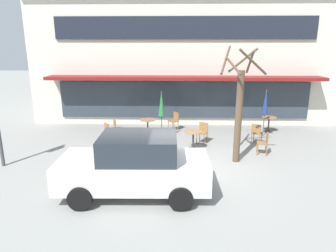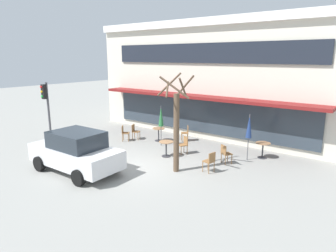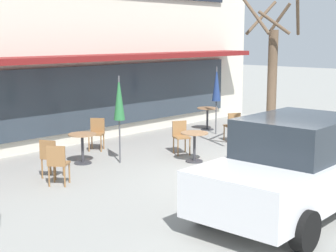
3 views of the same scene
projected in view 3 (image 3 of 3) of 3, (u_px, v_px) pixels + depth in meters
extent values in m
plane|color=gray|center=(254.00, 179.00, 11.49)|extent=(80.00, 80.00, 0.00)
cube|color=beige|center=(11.00, 28.00, 17.62)|extent=(16.24, 8.00, 6.90)
cube|color=maroon|center=(96.00, 58.00, 14.72)|extent=(13.80, 1.10, 0.16)
cube|color=#2D3842|center=(87.00, 98.00, 15.25)|extent=(12.99, 0.10, 1.90)
cylinder|color=#333338|center=(207.00, 129.00, 17.64)|extent=(0.44, 0.44, 0.03)
cylinder|color=#333338|center=(207.00, 119.00, 17.57)|extent=(0.07, 0.07, 0.70)
cylinder|color=#99704C|center=(207.00, 108.00, 17.51)|extent=(0.70, 0.70, 0.03)
cylinder|color=#333338|center=(194.00, 161.00, 13.11)|extent=(0.44, 0.44, 0.03)
cylinder|color=#333338|center=(194.00, 147.00, 13.05)|extent=(0.07, 0.07, 0.70)
cylinder|color=#99704C|center=(195.00, 133.00, 12.98)|extent=(0.70, 0.70, 0.03)
cylinder|color=#333338|center=(83.00, 163.00, 12.93)|extent=(0.44, 0.44, 0.03)
cylinder|color=#333338|center=(83.00, 149.00, 12.87)|extent=(0.07, 0.07, 0.70)
cylinder|color=#99704C|center=(82.00, 134.00, 12.81)|extent=(0.70, 0.70, 0.03)
cylinder|color=#4C4C51|center=(119.00, 120.00, 12.82)|extent=(0.04, 0.04, 2.20)
cone|color=#286B38|center=(119.00, 98.00, 12.73)|extent=(0.28, 0.28, 1.10)
cylinder|color=#4C4C51|center=(216.00, 101.00, 16.63)|extent=(0.04, 0.04, 2.20)
cone|color=navy|center=(217.00, 84.00, 16.54)|extent=(0.28, 0.28, 1.10)
cylinder|color=olive|center=(54.00, 172.00, 11.21)|extent=(0.04, 0.04, 0.45)
cylinder|color=olive|center=(69.00, 173.00, 11.18)|extent=(0.04, 0.04, 0.45)
cylinder|color=olive|center=(49.00, 176.00, 10.88)|extent=(0.04, 0.04, 0.45)
cylinder|color=olive|center=(65.00, 177.00, 10.85)|extent=(0.04, 0.04, 0.45)
cube|color=olive|center=(59.00, 164.00, 10.99)|extent=(0.56, 0.56, 0.04)
cube|color=olive|center=(56.00, 155.00, 10.77)|extent=(0.27, 0.34, 0.40)
cylinder|color=olive|center=(50.00, 165.00, 11.83)|extent=(0.04, 0.04, 0.45)
cylinder|color=olive|center=(63.00, 167.00, 11.72)|extent=(0.04, 0.04, 0.45)
cylinder|color=olive|center=(42.00, 169.00, 11.51)|extent=(0.04, 0.04, 0.45)
cylinder|color=olive|center=(55.00, 170.00, 11.40)|extent=(0.04, 0.04, 0.45)
cube|color=olive|center=(52.00, 157.00, 11.57)|extent=(0.53, 0.53, 0.04)
cube|color=olive|center=(48.00, 149.00, 11.37)|extent=(0.20, 0.38, 0.40)
cylinder|color=olive|center=(190.00, 147.00, 13.81)|extent=(0.04, 0.04, 0.45)
cylinder|color=olive|center=(178.00, 148.00, 13.70)|extent=(0.04, 0.04, 0.45)
cylinder|color=olive|center=(185.00, 144.00, 14.13)|extent=(0.04, 0.04, 0.45)
cylinder|color=olive|center=(174.00, 145.00, 14.01)|extent=(0.04, 0.04, 0.45)
cube|color=olive|center=(182.00, 137.00, 13.87)|extent=(0.54, 0.54, 0.04)
cube|color=olive|center=(179.00, 128.00, 14.00)|extent=(0.37, 0.22, 0.40)
cylinder|color=olive|center=(224.00, 133.00, 15.79)|extent=(0.04, 0.04, 0.45)
cylinder|color=olive|center=(234.00, 133.00, 15.89)|extent=(0.04, 0.04, 0.45)
cylinder|color=olive|center=(229.00, 135.00, 15.47)|extent=(0.04, 0.04, 0.45)
cylinder|color=olive|center=(239.00, 134.00, 15.57)|extent=(0.04, 0.04, 0.45)
cube|color=olive|center=(232.00, 126.00, 15.64)|extent=(0.55, 0.55, 0.04)
cube|color=olive|center=(234.00, 120.00, 15.43)|extent=(0.37, 0.24, 0.40)
cylinder|color=olive|center=(268.00, 142.00, 14.41)|extent=(0.04, 0.04, 0.45)
cylinder|color=olive|center=(259.00, 140.00, 14.68)|extent=(0.04, 0.04, 0.45)
cylinder|color=olive|center=(277.00, 141.00, 14.61)|extent=(0.04, 0.04, 0.45)
cylinder|color=olive|center=(268.00, 139.00, 14.88)|extent=(0.04, 0.04, 0.45)
cube|color=olive|center=(268.00, 132.00, 14.60)|extent=(0.47, 0.47, 0.04)
cube|color=olive|center=(273.00, 124.00, 14.67)|extent=(0.11, 0.40, 0.40)
cylinder|color=olive|center=(101.00, 144.00, 14.20)|extent=(0.04, 0.04, 0.45)
cylinder|color=olive|center=(89.00, 144.00, 14.23)|extent=(0.04, 0.04, 0.45)
cylinder|color=olive|center=(104.00, 141.00, 14.53)|extent=(0.04, 0.04, 0.45)
cylinder|color=olive|center=(92.00, 141.00, 14.56)|extent=(0.04, 0.04, 0.45)
cube|color=olive|center=(96.00, 134.00, 14.34)|extent=(0.56, 0.56, 0.04)
cube|color=olive|center=(97.00, 125.00, 14.48)|extent=(0.28, 0.34, 0.40)
cube|color=silver|center=(293.00, 177.00, 9.06)|extent=(4.25, 1.92, 0.76)
cube|color=#232B33|center=(299.00, 136.00, 9.05)|extent=(2.14, 1.66, 0.68)
cylinder|color=black|center=(305.00, 231.00, 7.58)|extent=(0.65, 0.24, 0.64)
cylinder|color=black|center=(207.00, 205.00, 8.75)|extent=(0.65, 0.24, 0.64)
cylinder|color=black|center=(283.00, 175.00, 10.67)|extent=(0.65, 0.24, 0.64)
cylinder|color=brown|center=(272.00, 96.00, 13.07)|extent=(0.24, 0.24, 3.32)
cylinder|color=brown|center=(279.00, 19.00, 12.96)|extent=(0.15, 0.63, 0.79)
cylinder|color=brown|center=(261.00, 18.00, 13.13)|extent=(0.99, 0.33, 0.88)
cylinder|color=brown|center=(256.00, 15.00, 12.49)|extent=(0.50, 1.11, 0.94)
cylinder|color=brown|center=(274.00, 23.00, 12.39)|extent=(0.49, 0.72, 0.60)
cylinder|color=brown|center=(298.00, 17.00, 12.58)|extent=(1.09, 0.60, 0.87)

